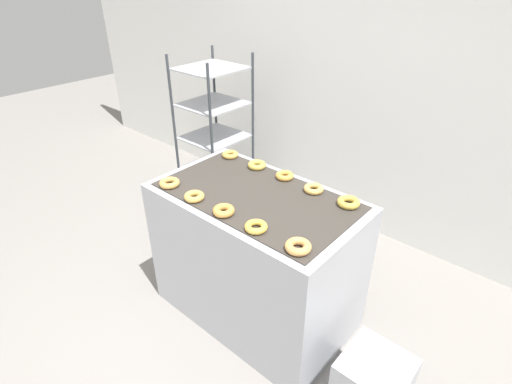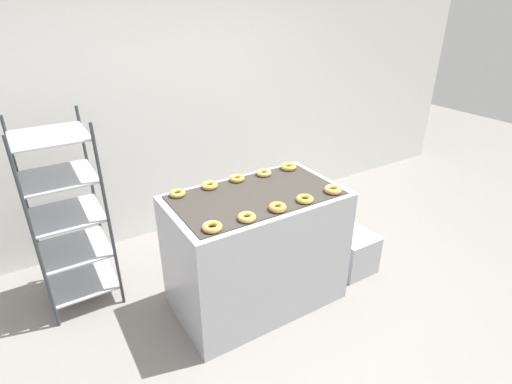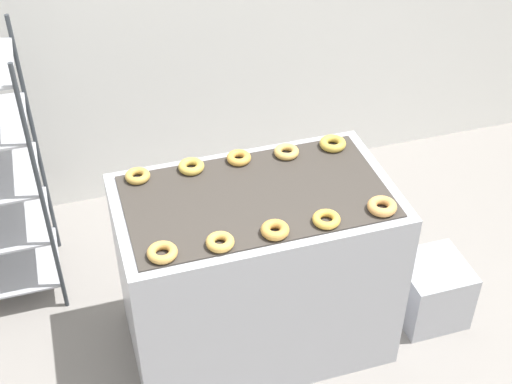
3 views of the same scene
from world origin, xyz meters
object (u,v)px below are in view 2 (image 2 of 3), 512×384
at_px(glaze_bin, 352,252).
at_px(donut_near_center, 277,207).
at_px(donut_near_left, 247,217).
at_px(donut_far_leftmost, 177,193).
at_px(baking_rack_cart, 67,215).
at_px(donut_far_left, 210,185).
at_px(fryer_machine, 256,250).
at_px(donut_near_right, 305,199).
at_px(donut_near_rightmost, 333,190).
at_px(donut_near_leftmost, 212,227).
at_px(donut_far_right, 264,173).
at_px(donut_far_rightmost, 288,167).
at_px(donut_far_center, 237,179).

distance_m(glaze_bin, donut_near_center, 1.27).
relative_size(donut_near_left, donut_far_leftmost, 1.03).
height_order(baking_rack_cart, donut_far_left, baking_rack_cart).
height_order(fryer_machine, glaze_bin, fryer_machine).
bearing_deg(glaze_bin, donut_near_right, -168.09).
height_order(baking_rack_cart, donut_near_left, baking_rack_cart).
xyz_separation_m(fryer_machine, donut_near_right, (0.24, -0.27, 0.51)).
height_order(donut_near_center, donut_far_left, donut_near_center).
distance_m(donut_near_left, donut_near_rightmost, 0.75).
xyz_separation_m(donut_near_leftmost, donut_near_left, (0.24, -0.01, 0.00)).
bearing_deg(donut_near_leftmost, donut_near_right, 0.01).
height_order(donut_far_leftmost, donut_far_left, donut_far_left).
relative_size(donut_near_center, donut_far_right, 1.01).
xyz_separation_m(donut_near_center, donut_near_right, (0.24, 0.00, -0.00)).
bearing_deg(fryer_machine, glaze_bin, -7.11).
xyz_separation_m(glaze_bin, donut_far_rightmost, (-0.48, 0.38, 0.81)).
distance_m(baking_rack_cart, donut_far_rightmost, 1.79).
bearing_deg(donut_far_rightmost, donut_far_center, 177.54).
bearing_deg(donut_near_rightmost, donut_far_right, 116.68).
xyz_separation_m(donut_near_center, donut_far_left, (-0.24, 0.56, -0.00)).
relative_size(donut_near_left, donut_near_rightmost, 0.92).
distance_m(donut_near_rightmost, donut_far_leftmost, 1.15).
bearing_deg(baking_rack_cart, donut_near_leftmost, -56.01).
xyz_separation_m(donut_near_rightmost, donut_far_leftmost, (-1.00, 0.55, -0.00)).
relative_size(donut_far_leftmost, donut_far_center, 0.99).
distance_m(glaze_bin, donut_far_rightmost, 1.02).
xyz_separation_m(glaze_bin, donut_near_left, (-1.21, -0.16, 0.81)).
bearing_deg(donut_near_center, donut_far_right, 66.28).
bearing_deg(donut_far_right, fryer_machine, -131.83).
relative_size(donut_near_leftmost, donut_far_left, 1.03).
bearing_deg(glaze_bin, donut_far_rightmost, 141.12).
distance_m(baking_rack_cart, donut_near_right, 1.81).
height_order(donut_near_leftmost, donut_far_center, same).
bearing_deg(donut_near_left, donut_far_left, 89.41).
distance_m(fryer_machine, donut_far_left, 0.63).
xyz_separation_m(donut_near_leftmost, donut_near_rightmost, (1.00, 0.01, 0.00)).
height_order(donut_near_rightmost, donut_far_right, donut_near_rightmost).
bearing_deg(donut_near_leftmost, glaze_bin, 6.01).
height_order(donut_near_left, donut_near_rightmost, donut_near_rightmost).
height_order(donut_near_center, donut_far_leftmost, donut_near_center).
height_order(donut_near_leftmost, donut_far_rightmost, donut_far_rightmost).
bearing_deg(fryer_machine, donut_near_right, -48.89).
relative_size(donut_far_center, donut_far_right, 0.97).
relative_size(baking_rack_cart, donut_far_left, 12.18).
distance_m(donut_near_center, donut_far_rightmost, 0.73).
height_order(donut_near_right, donut_far_left, donut_far_left).
bearing_deg(donut_near_right, baking_rack_cart, 143.58).
height_order(donut_near_right, donut_far_center, donut_far_center).
distance_m(glaze_bin, donut_near_leftmost, 1.67).
relative_size(donut_far_leftmost, donut_far_left, 0.95).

